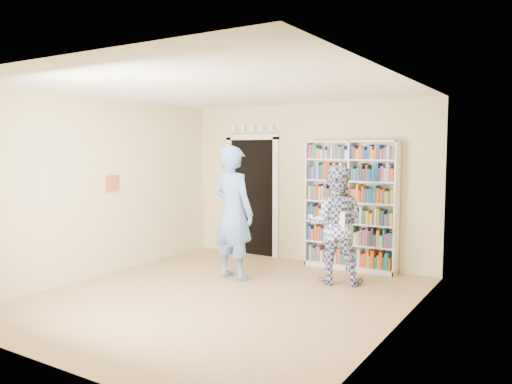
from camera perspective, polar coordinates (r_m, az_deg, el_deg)
floor at (r=6.68m, az=-3.87°, el=-11.89°), size 5.00×5.00×0.00m
ceiling at (r=6.44m, az=-4.01°, el=11.76°), size 5.00×5.00×0.00m
wall_back at (r=8.57m, az=5.88°, el=1.01°), size 4.50×0.00×4.50m
wall_left at (r=7.95m, az=-17.21°, el=0.51°), size 0.00×5.00×5.00m
wall_right at (r=5.43m, az=15.70°, el=-1.41°), size 0.00×5.00×5.00m
bookshelf at (r=8.12m, az=10.78°, el=-1.45°), size 1.50×0.28×2.06m
doorway at (r=9.10m, az=-0.42°, el=0.18°), size 1.10×0.08×2.43m
wall_art at (r=8.06m, az=-16.06°, el=0.95°), size 0.03×0.25×0.25m
man_blue at (r=7.40m, az=-2.61°, el=-2.38°), size 0.80×0.59×1.98m
man_plaid at (r=7.27m, az=9.04°, el=-3.68°), size 1.00×0.89×1.70m
paper_sheet at (r=7.03m, az=9.42°, el=-3.32°), size 0.20×0.03×0.28m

